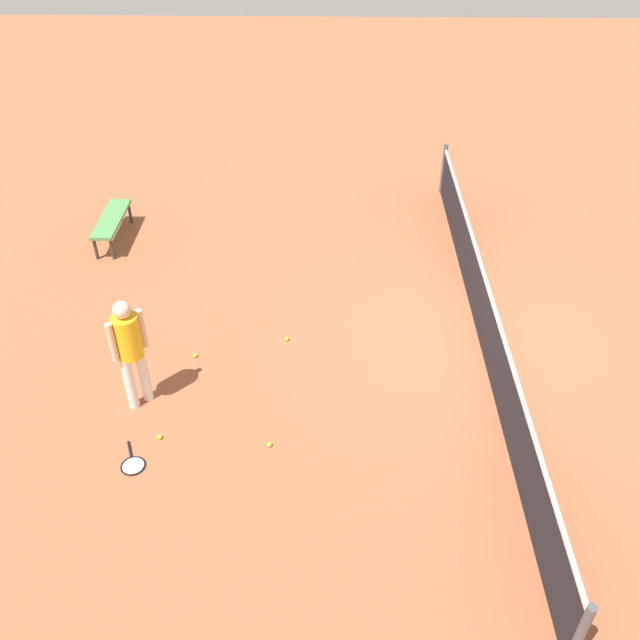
# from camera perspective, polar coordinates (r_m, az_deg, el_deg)

# --- Properties ---
(ground_plane) EXTENTS (40.00, 40.00, 0.00)m
(ground_plane) POSITION_cam_1_polar(r_m,az_deg,el_deg) (10.73, 13.30, -1.59)
(ground_plane) COLOR #9E5638
(court_net) EXTENTS (10.09, 0.09, 1.07)m
(court_net) POSITION_cam_1_polar(r_m,az_deg,el_deg) (10.43, 13.69, 0.56)
(court_net) COLOR #4C4C51
(court_net) RESTS_ON ground_plane
(player_near_side) EXTENTS (0.48, 0.48, 1.70)m
(player_near_side) POSITION_cam_1_polar(r_m,az_deg,el_deg) (9.08, -15.79, -2.09)
(player_near_side) COLOR white
(player_near_side) RESTS_ON ground_plane
(tennis_racket_near_player) EXTENTS (0.60, 0.41, 0.03)m
(tennis_racket_near_player) POSITION_cam_1_polar(r_m,az_deg,el_deg) (8.95, -15.53, -11.65)
(tennis_racket_near_player) COLOR black
(tennis_racket_near_player) RESTS_ON ground_plane
(tennis_ball_near_player) EXTENTS (0.07, 0.07, 0.07)m
(tennis_ball_near_player) POSITION_cam_1_polar(r_m,az_deg,el_deg) (8.85, -4.30, -10.43)
(tennis_ball_near_player) COLOR #C6E033
(tennis_ball_near_player) RESTS_ON ground_plane
(tennis_ball_by_net) EXTENTS (0.07, 0.07, 0.07)m
(tennis_ball_by_net) POSITION_cam_1_polar(r_m,az_deg,el_deg) (10.27, -10.49, -2.94)
(tennis_ball_by_net) COLOR #C6E033
(tennis_ball_by_net) RESTS_ON ground_plane
(tennis_ball_midcourt) EXTENTS (0.07, 0.07, 0.07)m
(tennis_ball_midcourt) POSITION_cam_1_polar(r_m,az_deg,el_deg) (10.41, -2.83, -1.60)
(tennis_ball_midcourt) COLOR #C6E033
(tennis_ball_midcourt) RESTS_ON ground_plane
(tennis_ball_baseline) EXTENTS (0.07, 0.07, 0.07)m
(tennis_ball_baseline) POSITION_cam_1_polar(r_m,az_deg,el_deg) (9.15, -13.40, -9.59)
(tennis_ball_baseline) COLOR #C6E033
(tennis_ball_baseline) RESTS_ON ground_plane
(courtside_bench) EXTENTS (1.50, 0.41, 0.48)m
(courtside_bench) POSITION_cam_1_polar(r_m,az_deg,el_deg) (13.29, -17.20, 8.03)
(courtside_bench) COLOR #4C8C4C
(courtside_bench) RESTS_ON ground_plane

